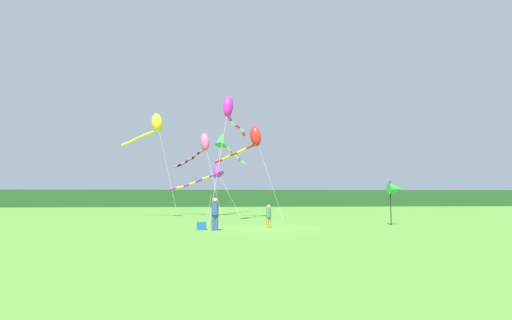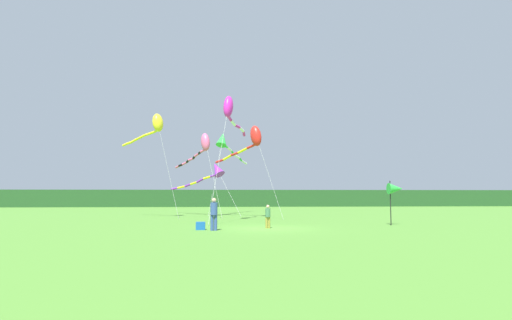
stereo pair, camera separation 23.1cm
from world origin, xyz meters
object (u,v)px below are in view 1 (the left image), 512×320
Objects in this scene: person_child at (269,215)px; banner_flag_pole at (396,189)px; kite_yellow at (155,125)px; kite_magenta at (229,109)px; kite_rainbow at (202,145)px; kite_green at (223,142)px; kite_red at (252,139)px; person_adult at (215,212)px; cooler_box at (202,226)px; kite_purple at (212,172)px.

banner_flag_pole is (8.16, 1.63, 1.50)m from person_child.
kite_yellow is 7.95m from kite_magenta.
person_child is at bearing -168.73° from banner_flag_pole.
kite_rainbow is 4.59m from kite_green.
kite_green reaches higher than kite_red.
person_adult is at bearing -157.21° from person_child.
kite_rainbow is at bearing 155.84° from kite_red.
kite_red is 8.15m from kite_yellow.
kite_magenta reaches higher than person_child.
cooler_box is 0.18× the size of banner_flag_pole.
cooler_box is at bearing -103.61° from kite_magenta.
kite_rainbow is 0.80× the size of kite_magenta.
cooler_box is (-3.70, -0.71, -0.52)m from person_child.
kite_red is at bearing 76.05° from person_adult.
kite_red is 5.35m from kite_magenta.
kite_purple is at bearing 129.57° from banner_flag_pole.
cooler_box is 0.07× the size of kite_purple.
kite_magenta is at bearing -71.87° from kite_rainbow.
person_adult is 0.23× the size of kite_purple.
kite_red is (-8.13, 9.27, 4.31)m from banner_flag_pole.
person_child is at bearing -71.82° from kite_rainbow.
kite_magenta is (1.67, 6.89, 7.78)m from cooler_box.
kite_purple is at bearing 88.75° from cooler_box.
kite_purple reaches higher than cooler_box.
kite_rainbow is (-12.36, 11.16, 3.93)m from banner_flag_pole.
kite_red is (0.02, 10.89, 5.81)m from person_child.
kite_green is (-10.42, 15.23, 4.79)m from banner_flag_pole.
kite_red is at bearing -3.45° from kite_yellow.
kite_magenta is (0.96, 7.43, 7.04)m from person_adult.
kite_purple is at bearing 125.92° from kite_red.
banner_flag_pole is at bearing -55.63° from kite_green.
person_child is 14.51m from kite_rainbow.
kite_purple is (-0.35, 16.81, 3.10)m from person_adult.
kite_green reaches higher than person_adult.
banner_flag_pole is 18.15m from kite_purple.
cooler_box is at bearing -87.89° from kite_rainbow.
cooler_box is at bearing -168.84° from banner_flag_pole.
kite_green is 1.03× the size of kite_yellow.
kite_yellow is at bearing 125.23° from person_child.
kite_rainbow reaches higher than cooler_box.
kite_rainbow is at bearing 94.90° from person_adult.
kite_magenta is (0.23, -10.68, 0.97)m from kite_green.
kite_red is (3.02, 12.15, 5.59)m from person_adult.
kite_magenta is at bearing 82.64° from person_adult.
kite_yellow reaches higher than cooler_box.
person_adult is 0.23× the size of kite_rainbow.
kite_magenta is at bearing 108.23° from person_child.
kite_rainbow is 0.95× the size of kite_red.
kite_magenta is at bearing -40.92° from kite_yellow.
kite_yellow is 0.95× the size of kite_magenta.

